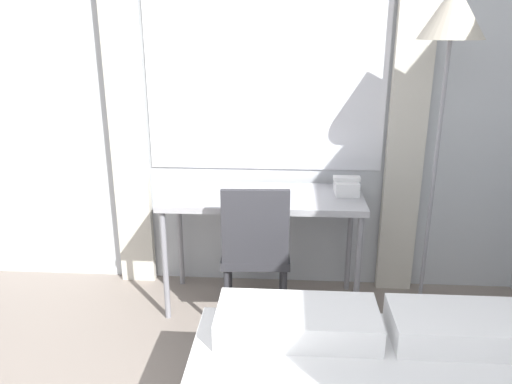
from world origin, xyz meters
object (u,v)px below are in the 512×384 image
Objects in this scene: desk at (262,205)px; desk_chair at (255,247)px; telephone at (346,186)px; standing_lamp at (451,33)px; book at (254,196)px.

desk is 1.36× the size of desk_chair.
telephone is at bearing 28.50° from desk_chair.
standing_lamp reaches higher than book.
desk is at bearing 58.64° from book.
desk_chair is 0.32m from book.
telephone reaches higher than desk.
standing_lamp is 7.58× the size of book.
desk is 0.12m from book.
telephone is at bearing 158.84° from standing_lamp.
desk is at bearing 81.50° from desk_chair.
standing_lamp is at bearing 5.35° from desk_chair.
telephone is at bearing 6.72° from desk.
book is at bearing -121.36° from desk.
desk_chair is at bearing -148.17° from telephone.
standing_lamp is at bearing -6.99° from desk.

